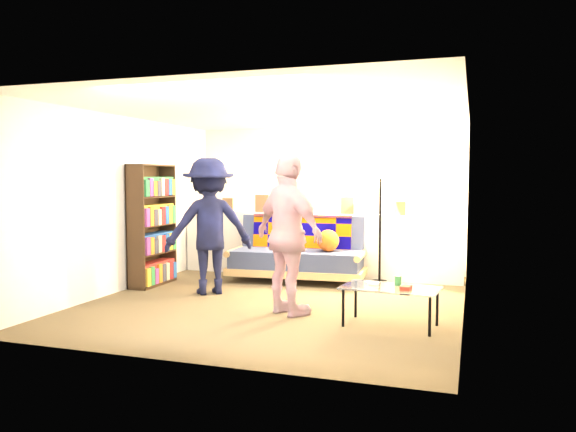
# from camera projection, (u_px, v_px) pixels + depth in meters

# --- Properties ---
(ground) EXTENTS (5.00, 5.00, 0.00)m
(ground) POSITION_uv_depth(u_px,v_px,m) (278.00, 300.00, 7.12)
(ground) COLOR brown
(ground) RESTS_ON ground
(room_shell) EXTENTS (4.60, 5.05, 2.45)m
(room_shell) POSITION_uv_depth(u_px,v_px,m) (290.00, 169.00, 7.45)
(room_shell) COLOR silver
(room_shell) RESTS_ON ground
(half_wall_ledge) EXTENTS (4.45, 0.15, 1.00)m
(half_wall_ledge) POSITION_uv_depth(u_px,v_px,m) (316.00, 245.00, 8.79)
(half_wall_ledge) COLOR silver
(half_wall_ledge) RESTS_ON ground
(ledge_decor) EXTENTS (2.97, 0.02, 0.45)m
(ledge_decor) POSITION_uv_depth(u_px,v_px,m) (302.00, 202.00, 8.79)
(ledge_decor) COLOR brown
(ledge_decor) RESTS_ON half_wall_ledge
(futon_sofa) EXTENTS (2.08, 1.09, 0.87)m
(futon_sofa) POSITION_uv_depth(u_px,v_px,m) (300.00, 254.00, 8.49)
(futon_sofa) COLOR tan
(futon_sofa) RESTS_ON ground
(bookshelf) EXTENTS (0.29, 0.87, 1.74)m
(bookshelf) POSITION_uv_depth(u_px,v_px,m) (152.00, 229.00, 8.11)
(bookshelf) COLOR #311E10
(bookshelf) RESTS_ON ground
(coffee_table) EXTENTS (1.04, 0.65, 0.52)m
(coffee_table) POSITION_uv_depth(u_px,v_px,m) (391.00, 290.00, 5.87)
(coffee_table) COLOR black
(coffee_table) RESTS_ON ground
(floor_lamp) EXTENTS (0.38, 0.31, 1.62)m
(floor_lamp) POSITION_uv_depth(u_px,v_px,m) (380.00, 205.00, 8.30)
(floor_lamp) COLOR black
(floor_lamp) RESTS_ON ground
(person_left) EXTENTS (1.34, 1.24, 1.82)m
(person_left) POSITION_uv_depth(u_px,v_px,m) (209.00, 226.00, 7.51)
(person_left) COLOR black
(person_left) RESTS_ON ground
(person_right) EXTENTS (1.14, 0.96, 1.83)m
(person_right) POSITION_uv_depth(u_px,v_px,m) (289.00, 235.00, 6.33)
(person_right) COLOR pink
(person_right) RESTS_ON ground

